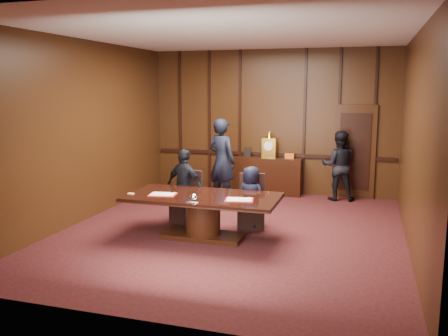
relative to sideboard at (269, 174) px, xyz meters
name	(u,v)px	position (x,y,z in m)	size (l,w,h in m)	color
room	(238,136)	(0.07, -3.12, 1.24)	(7.00, 7.04, 3.50)	#340E11
sideboard	(269,174)	(0.00, 0.00, 0.00)	(1.60, 0.45, 1.54)	black
conference_table	(203,209)	(-0.38, -3.76, 0.02)	(2.62, 1.32, 0.76)	black
folder_left	(163,194)	(-1.05, -3.93, 0.28)	(0.51, 0.40, 0.02)	#B51F10
folder_right	(239,200)	(0.31, -3.92, 0.28)	(0.51, 0.41, 0.02)	#B51F10
inkstand	(194,198)	(-0.38, -4.21, 0.33)	(0.20, 0.14, 0.12)	white
notepad	(131,194)	(-1.61, -4.03, 0.28)	(0.10, 0.07, 0.01)	#E9D072
chair_left	(187,207)	(-1.02, -2.88, -0.19)	(0.57, 0.57, 0.99)	black
chair_right	(251,212)	(0.27, -2.88, -0.19)	(0.56, 0.56, 0.99)	black
signatory_left	(185,186)	(-1.03, -2.96, 0.23)	(0.84, 0.35, 1.43)	black
signatory_right	(251,198)	(0.27, -2.96, 0.10)	(0.57, 0.37, 1.17)	black
witness_left	(222,161)	(-0.82, -1.23, 0.47)	(0.70, 0.46, 1.92)	black
witness_right	(339,166)	(1.67, -0.16, 0.32)	(0.78, 0.61, 1.61)	black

